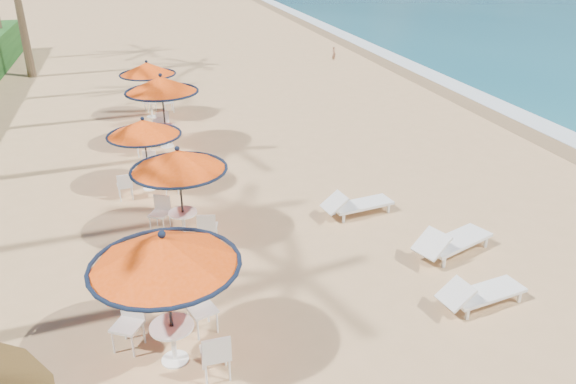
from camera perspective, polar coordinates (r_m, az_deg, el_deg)
The scene contains 12 objects.
ground at distance 11.97m, azimuth 15.62°, elevation -10.38°, with size 160.00×160.00×0.00m, color tan.
foam_strip at distance 24.43m, azimuth 22.97°, elevation 6.93°, with size 1.20×140.00×0.04m, color white.
wetsand_band at distance 23.90m, azimuth 21.25°, elevation 6.85°, with size 1.40×140.00×0.02m, color olive.
station_0 at distance 9.24m, azimuth -12.20°, elevation -7.46°, with size 2.45×2.45×2.56m.
station_1 at distance 13.13m, azimuth -11.04°, elevation 2.33°, with size 2.25×2.25×2.35m.
station_2 at distance 16.10m, azimuth -14.39°, elevation 5.44°, with size 2.07×2.15×2.16m.
station_3 at distance 19.35m, azimuth -12.82°, elevation 9.72°, with size 2.44×2.44×2.55m.
station_4 at distance 22.94m, azimuth -13.98°, elevation 11.62°, with size 2.18×2.26×2.28m.
lounger_near at distance 11.77m, azimuth 18.85°, elevation -9.68°, with size 1.94×0.87×0.67m.
lounger_mid at distance 13.30m, azimuth 16.21°, elevation -4.84°, with size 2.21×1.36×0.76m.
lounger_far at distance 14.66m, azimuth 6.85°, elevation -1.21°, with size 1.99×0.89×0.69m.
person at distance 33.25m, azimuth 4.68°, elevation 13.88°, with size 0.30×0.20×0.83m, color #93664B.
Camera 1 is at (-5.56, -8.19, 6.73)m, focal length 35.00 mm.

